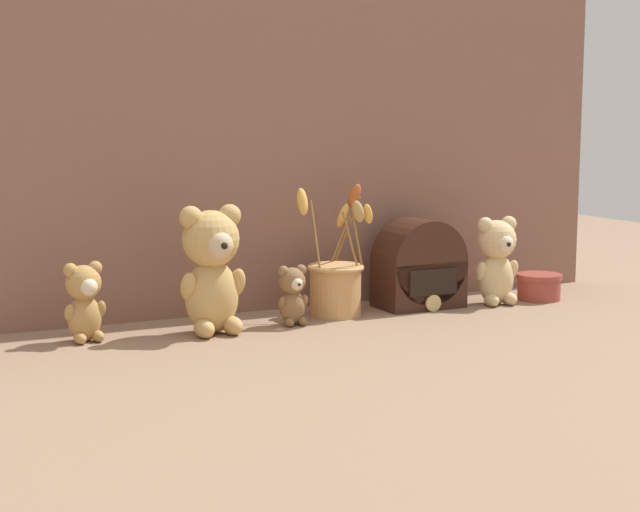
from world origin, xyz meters
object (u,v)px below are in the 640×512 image
object	(u,v)px
teddy_bear_medium	(496,259)
flower_vase	(336,281)
vintage_radio	(419,269)
decorative_tin_tall	(540,287)
teddy_bear_tiny	(293,294)
teddy_bear_large	(212,267)
teddy_bear_small	(84,300)

from	to	relation	value
teddy_bear_medium	flower_vase	xyz separation A→B (m)	(-0.39, 0.04, -0.03)
flower_vase	teddy_bear_medium	bearing A→B (deg)	-5.98
vintage_radio	decorative_tin_tall	xyz separation A→B (m)	(0.30, -0.05, -0.06)
vintage_radio	decorative_tin_tall	world-z (taller)	vintage_radio
decorative_tin_tall	vintage_radio	bearing A→B (deg)	170.55
teddy_bear_medium	teddy_bear_tiny	size ratio (longest dim) A/B	1.62
teddy_bear_large	decorative_tin_tall	xyz separation A→B (m)	(0.82, 0.01, -0.10)
decorative_tin_tall	teddy_bear_small	bearing A→B (deg)	178.30
teddy_bear_small	decorative_tin_tall	bearing A→B (deg)	-1.70
teddy_bear_large	decorative_tin_tall	bearing A→B (deg)	0.63
teddy_bear_large	decorative_tin_tall	distance (m)	0.82
teddy_bear_medium	flower_vase	distance (m)	0.39
teddy_bear_tiny	flower_vase	bearing A→B (deg)	21.25
teddy_bear_medium	teddy_bear_large	bearing A→B (deg)	-178.99
teddy_bear_medium	decorative_tin_tall	world-z (taller)	teddy_bear_medium
teddy_bear_large	teddy_bear_medium	xyz separation A→B (m)	(0.69, 0.01, -0.03)
teddy_bear_large	teddy_bear_medium	size ratio (longest dim) A/B	1.27
teddy_bear_tiny	decorative_tin_tall	world-z (taller)	teddy_bear_tiny
teddy_bear_small	teddy_bear_tiny	bearing A→B (deg)	-4.84
teddy_bear_large	teddy_bear_medium	distance (m)	0.69
teddy_bear_large	teddy_bear_medium	bearing A→B (deg)	1.01
flower_vase	decorative_tin_tall	xyz separation A→B (m)	(0.52, -0.04, -0.04)
vintage_radio	flower_vase	bearing A→B (deg)	-178.30
teddy_bear_large	flower_vase	distance (m)	0.31
teddy_bear_small	vintage_radio	world-z (taller)	vintage_radio
teddy_bear_small	decorative_tin_tall	size ratio (longest dim) A/B	1.45
teddy_bear_medium	decorative_tin_tall	distance (m)	0.15
flower_vase	vintage_radio	size ratio (longest dim) A/B	1.42
teddy_bear_large	decorative_tin_tall	size ratio (longest dim) A/B	2.42
teddy_bear_medium	decorative_tin_tall	bearing A→B (deg)	-1.49
teddy_bear_medium	teddy_bear_small	size ratio (longest dim) A/B	1.31
flower_vase	decorative_tin_tall	bearing A→B (deg)	-4.89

